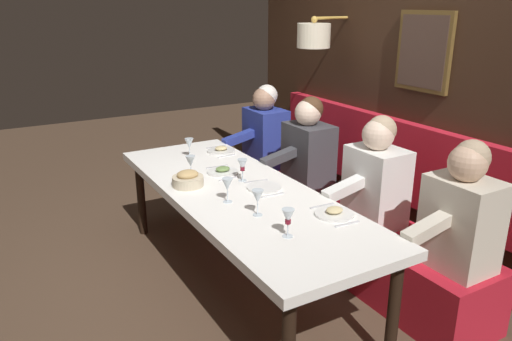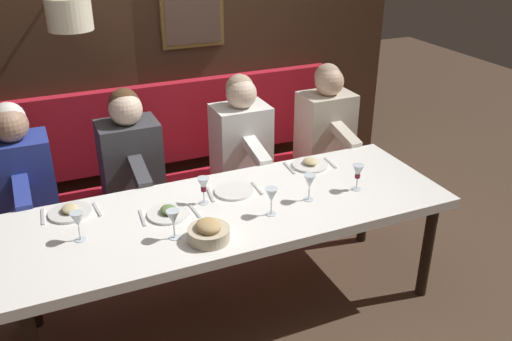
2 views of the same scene
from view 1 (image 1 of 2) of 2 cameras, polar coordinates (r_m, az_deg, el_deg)
name	(u,v)px [view 1 (image 1 of 2)]	position (r m, az deg, el deg)	size (l,w,h in m)	color
ground_plane	(239,283)	(3.72, -1.95, -12.96)	(12.00, 12.00, 0.00)	#4C3828
dining_table	(238,198)	(3.41, -2.07, -3.24)	(0.90, 2.54, 0.74)	white
banquette_bench	(336,229)	(4.05, 9.28, -6.75)	(0.52, 2.74, 0.45)	red
back_wall_panel	(400,82)	(4.10, 16.43, 9.81)	(0.59, 3.94, 2.90)	#382316
diner_nearest	(462,211)	(3.10, 22.84, -4.34)	(0.60, 0.40, 0.79)	beige
diner_near	(376,175)	(3.54, 13.78, -0.54)	(0.60, 0.40, 0.79)	white
diner_middle	(308,147)	(4.13, 6.06, 2.72)	(0.60, 0.40, 0.79)	#3D3D42
diner_far	(265,129)	(4.70, 1.05, 4.81)	(0.60, 0.40, 0.79)	#283893
place_setting_0	(223,171)	(3.72, -3.88, -0.08)	(0.24, 0.32, 0.05)	white
place_setting_1	(221,150)	(4.25, -4.06, 2.37)	(0.24, 0.32, 0.05)	silver
place_setting_2	(334,213)	(3.02, 9.09, -4.89)	(0.24, 0.32, 0.05)	white
place_setting_3	(264,187)	(3.40, 0.95, -1.98)	(0.24, 0.32, 0.01)	white
wine_glass_0	(227,185)	(3.14, -3.35, -1.72)	(0.07, 0.07, 0.16)	silver
wine_glass_1	(258,197)	(2.94, 0.19, -3.14)	(0.07, 0.07, 0.16)	silver
wine_glass_2	(242,166)	(3.51, -1.58, 0.56)	(0.07, 0.07, 0.16)	silver
wine_glass_3	(288,217)	(2.69, 3.75, -5.46)	(0.07, 0.07, 0.16)	silver
wine_glass_4	(189,144)	(4.09, -7.78, 3.07)	(0.07, 0.07, 0.16)	silver
wine_glass_5	(191,162)	(3.62, -7.62, 0.98)	(0.07, 0.07, 0.16)	silver
bread_bowl	(188,179)	(3.47, -7.93, -1.02)	(0.22, 0.22, 0.12)	beige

